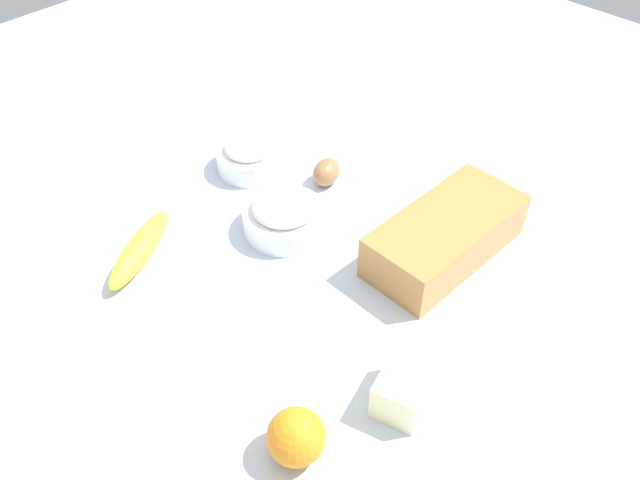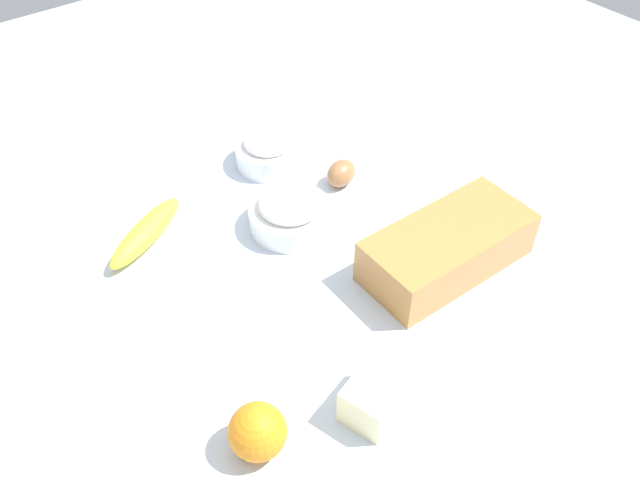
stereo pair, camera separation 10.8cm
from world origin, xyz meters
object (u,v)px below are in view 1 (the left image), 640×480
flour_bowl (284,215)px  butter_block (405,388)px  banana (140,249)px  egg_near_butter (326,172)px  loaf_pan (445,235)px  sugar_bowl (250,155)px  orange_fruit (296,437)px

flour_bowl → butter_block: bearing=70.6°
banana → egg_near_butter: size_ratio=2.90×
loaf_pan → egg_near_butter: 0.27m
sugar_bowl → flour_bowl: bearing=66.8°
banana → orange_fruit: 0.44m
banana → egg_near_butter: 0.37m
flour_bowl → egg_near_butter: (-0.14, -0.04, -0.01)m
flour_bowl → egg_near_butter: size_ratio=2.19×
sugar_bowl → butter_block: 0.58m
banana → orange_fruit: (0.07, 0.44, 0.02)m
sugar_bowl → butter_block: size_ratio=1.40×
loaf_pan → egg_near_butter: (-0.00, -0.27, -0.02)m
loaf_pan → orange_fruit: loaf_pan is taller
orange_fruit → butter_block: size_ratio=0.84×
butter_block → banana: bearing=-80.0°
egg_near_butter → loaf_pan: bearing=89.3°
loaf_pan → banana: bearing=-43.4°
banana → orange_fruit: size_ratio=2.52×
loaf_pan → sugar_bowl: (0.07, -0.41, -0.01)m
flour_bowl → sugar_bowl: (-0.07, -0.17, -0.00)m
banana → butter_block: bearing=100.0°
loaf_pan → flour_bowl: size_ratio=1.97×
orange_fruit → flour_bowl: bearing=-131.7°
loaf_pan → sugar_bowl: size_ratio=2.24×
butter_block → egg_near_butter: (-0.27, -0.40, -0.01)m
butter_block → egg_near_butter: size_ratio=1.37×
butter_block → egg_near_butter: butter_block is taller
loaf_pan → sugar_bowl: bearing=-79.3°
banana → butter_block: 0.49m
loaf_pan → banana: size_ratio=1.49×
sugar_bowl → orange_fruit: size_ratio=1.68×
flour_bowl → banana: (0.21, -0.12, -0.01)m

